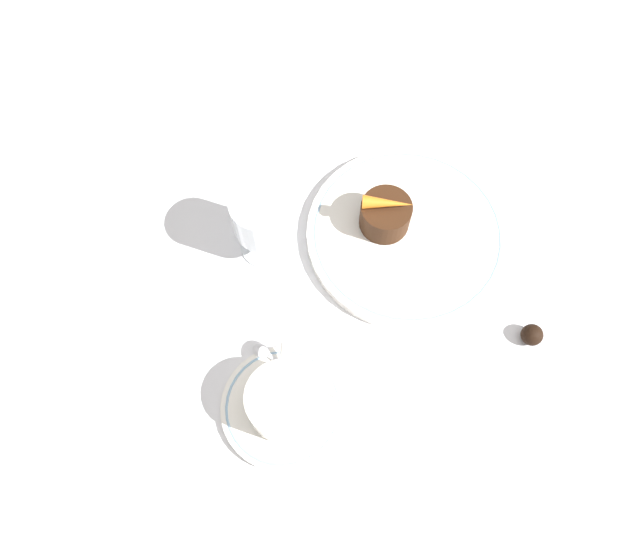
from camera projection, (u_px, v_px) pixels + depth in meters
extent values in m
plane|color=white|center=(390.00, 256.00, 0.77)|extent=(3.00, 3.00, 0.00)
cylinder|color=white|center=(407.00, 235.00, 0.78)|extent=(0.25, 0.25, 0.01)
torus|color=#8CB2D1|center=(407.00, 233.00, 0.77)|extent=(0.23, 0.23, 0.00)
cylinder|color=white|center=(283.00, 407.00, 0.70)|extent=(0.14, 0.14, 0.01)
torus|color=#8CB2D1|center=(283.00, 407.00, 0.69)|extent=(0.13, 0.13, 0.00)
cylinder|color=white|center=(284.00, 402.00, 0.67)|extent=(0.08, 0.08, 0.05)
cylinder|color=#9E7A4C|center=(284.00, 401.00, 0.67)|extent=(0.07, 0.07, 0.04)
torus|color=white|center=(284.00, 356.00, 0.68)|extent=(0.04, 0.01, 0.04)
cube|color=silver|center=(305.00, 377.00, 0.70)|extent=(0.06, 0.08, 0.00)
ellipsoid|color=silver|center=(261.00, 351.00, 0.71)|extent=(0.02, 0.03, 0.00)
cylinder|color=silver|center=(266.00, 244.00, 0.78)|extent=(0.07, 0.07, 0.01)
cylinder|color=silver|center=(265.00, 235.00, 0.76)|extent=(0.01, 0.01, 0.04)
cylinder|color=silver|center=(261.00, 215.00, 0.71)|extent=(0.07, 0.07, 0.06)
cylinder|color=#5B0F1E|center=(262.00, 220.00, 0.72)|extent=(0.06, 0.06, 0.03)
cube|color=silver|center=(417.00, 392.00, 0.71)|extent=(0.03, 0.13, 0.01)
cube|color=silver|center=(339.00, 378.00, 0.71)|extent=(0.03, 0.05, 0.01)
cylinder|color=#381E0F|center=(385.00, 215.00, 0.76)|extent=(0.06, 0.06, 0.04)
cone|color=orange|center=(388.00, 203.00, 0.73)|extent=(0.02, 0.06, 0.02)
sphere|color=black|center=(532.00, 335.00, 0.72)|extent=(0.03, 0.03, 0.03)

